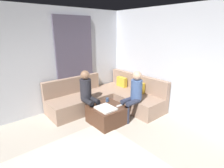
{
  "coord_description": "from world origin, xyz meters",
  "views": [
    {
      "loc": [
        1.52,
        -1.03,
        2.16
      ],
      "look_at": [
        -1.63,
        1.63,
        0.85
      ],
      "focal_mm": 27.98,
      "sensor_mm": 36.0,
      "label": 1
    }
  ],
  "objects_px": {
    "ottoman": "(107,114)",
    "person_on_couch_back": "(134,93)",
    "game_remote": "(119,106)",
    "coffee_mug": "(107,100)",
    "sectional_couch": "(108,98)",
    "person_on_couch_side": "(88,93)"
  },
  "relations": [
    {
      "from": "sectional_couch",
      "to": "person_on_couch_back",
      "type": "height_order",
      "value": "person_on_couch_back"
    },
    {
      "from": "person_on_couch_back",
      "to": "person_on_couch_side",
      "type": "xyz_separation_m",
      "value": [
        -0.76,
        -0.82,
        0.0
      ]
    },
    {
      "from": "coffee_mug",
      "to": "game_remote",
      "type": "xyz_separation_m",
      "value": [
        0.4,
        0.04,
        -0.04
      ]
    },
    {
      "from": "ottoman",
      "to": "person_on_couch_back",
      "type": "height_order",
      "value": "person_on_couch_back"
    },
    {
      "from": "person_on_couch_back",
      "to": "sectional_couch",
      "type": "bearing_deg",
      "value": 3.47
    },
    {
      "from": "ottoman",
      "to": "game_remote",
      "type": "relative_size",
      "value": 5.07
    },
    {
      "from": "person_on_couch_back",
      "to": "game_remote",
      "type": "bearing_deg",
      "value": 81.77
    },
    {
      "from": "sectional_couch",
      "to": "coffee_mug",
      "type": "distance_m",
      "value": 0.63
    },
    {
      "from": "sectional_couch",
      "to": "person_on_couch_back",
      "type": "xyz_separation_m",
      "value": [
        0.91,
        0.06,
        0.38
      ]
    },
    {
      "from": "sectional_couch",
      "to": "person_on_couch_side",
      "type": "relative_size",
      "value": 2.12
    },
    {
      "from": "person_on_couch_back",
      "to": "person_on_couch_side",
      "type": "relative_size",
      "value": 1.0
    },
    {
      "from": "ottoman",
      "to": "person_on_couch_side",
      "type": "xyz_separation_m",
      "value": [
        -0.52,
        -0.19,
        0.45
      ]
    },
    {
      "from": "sectional_couch",
      "to": "game_remote",
      "type": "height_order",
      "value": "sectional_couch"
    },
    {
      "from": "sectional_couch",
      "to": "person_on_couch_back",
      "type": "relative_size",
      "value": 2.12
    },
    {
      "from": "ottoman",
      "to": "person_on_couch_back",
      "type": "relative_size",
      "value": 0.63
    },
    {
      "from": "coffee_mug",
      "to": "game_remote",
      "type": "height_order",
      "value": "coffee_mug"
    },
    {
      "from": "coffee_mug",
      "to": "ottoman",
      "type": "bearing_deg",
      "value": -39.29
    },
    {
      "from": "ottoman",
      "to": "coffee_mug",
      "type": "xyz_separation_m",
      "value": [
        -0.22,
        0.18,
        0.26
      ]
    },
    {
      "from": "coffee_mug",
      "to": "person_on_couch_side",
      "type": "xyz_separation_m",
      "value": [
        -0.3,
        -0.37,
        0.19
      ]
    },
    {
      "from": "ottoman",
      "to": "coffee_mug",
      "type": "distance_m",
      "value": 0.38
    },
    {
      "from": "game_remote",
      "to": "coffee_mug",
      "type": "bearing_deg",
      "value": -174.29
    },
    {
      "from": "ottoman",
      "to": "coffee_mug",
      "type": "bearing_deg",
      "value": 140.71
    }
  ]
}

